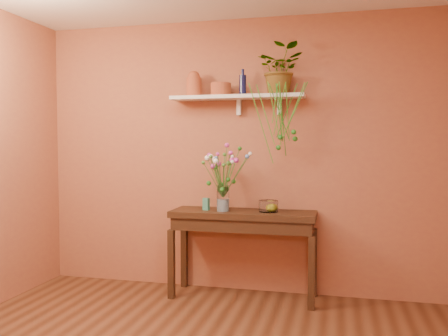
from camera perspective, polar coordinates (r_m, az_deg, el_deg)
name	(u,v)px	position (r m, az deg, el deg)	size (l,w,h in m)	color
room	(161,164)	(2.76, -7.70, 0.44)	(4.04, 4.04, 2.70)	brown
sideboard	(243,224)	(4.47, 2.35, -6.80)	(1.37, 0.44, 0.83)	#3A2312
wall_shelf	(238,98)	(4.56, 1.73, 8.58)	(1.30, 0.24, 0.19)	white
terracotta_jug	(194,84)	(4.66, -3.68, 10.18)	(0.18, 0.18, 0.25)	#AA3F2B
terracotta_pot	(221,89)	(4.58, -0.39, 9.58)	(0.20, 0.20, 0.12)	#AA3F2B
blue_bottle	(243,85)	(4.56, 2.30, 10.14)	(0.08, 0.08, 0.25)	#0F133A
spider_plant	(281,70)	(4.53, 6.95, 11.83)	(0.42, 0.36, 0.46)	#256F1F
plant_fronds	(283,126)	(4.33, 7.22, 5.12)	(0.53, 0.27, 0.74)	#256F1F
glass_vase	(223,200)	(4.43, -0.12, -3.96)	(0.12, 0.12, 0.24)	white
bouquet	(222,166)	(4.41, -0.22, 0.23)	(0.47, 0.54, 0.51)	#386B28
glass_bowl	(268,207)	(4.41, 5.45, -4.72)	(0.18, 0.18, 0.11)	white
lemon	(271,207)	(4.43, 5.72, -4.78)	(0.07, 0.07, 0.07)	yellow
carton	(206,204)	(4.51, -2.20, -4.43)	(0.06, 0.04, 0.12)	#275F7E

